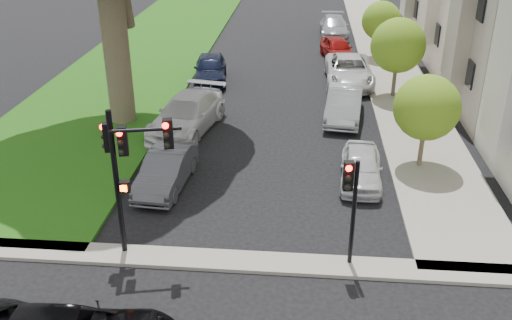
# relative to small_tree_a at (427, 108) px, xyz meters

# --- Properties ---
(ground) EXTENTS (140.00, 140.00, 0.00)m
(ground) POSITION_rel_small_tree_a_xyz_m (-6.20, -9.03, -2.55)
(ground) COLOR black
(ground) RESTS_ON ground
(grass_strip) EXTENTS (8.00, 44.00, 0.12)m
(grass_strip) POSITION_rel_small_tree_a_xyz_m (-15.20, 14.97, -2.49)
(grass_strip) COLOR #274F10
(grass_strip) RESTS_ON ground
(sidewalk_right) EXTENTS (3.50, 44.00, 0.12)m
(sidewalk_right) POSITION_rel_small_tree_a_xyz_m (0.55, 14.97, -2.49)
(sidewalk_right) COLOR #9D9482
(sidewalk_right) RESTS_ON ground
(sidewalk_cross) EXTENTS (60.00, 1.00, 0.12)m
(sidewalk_cross) POSITION_rel_small_tree_a_xyz_m (-6.20, -7.03, -2.49)
(sidewalk_cross) COLOR #9D9482
(sidewalk_cross) RESTS_ON ground
(small_tree_a) EXTENTS (2.55, 2.55, 3.83)m
(small_tree_a) POSITION_rel_small_tree_a_xyz_m (0.00, 0.00, 0.00)
(small_tree_a) COLOR #493E2D
(small_tree_a) RESTS_ON ground
(small_tree_b) EXTENTS (2.81, 2.81, 4.22)m
(small_tree_b) POSITION_rel_small_tree_a_xyz_m (-0.00, 8.37, 0.26)
(small_tree_b) COLOR #493E2D
(small_tree_b) RESTS_ON ground
(small_tree_c) EXTENTS (2.47, 2.47, 3.70)m
(small_tree_c) POSITION_rel_small_tree_a_xyz_m (-0.00, 15.90, -0.09)
(small_tree_c) COLOR #493E2D
(small_tree_c) RESTS_ON ground
(traffic_signal_main) EXTENTS (2.30, 0.65, 4.69)m
(traffic_signal_main) POSITION_rel_small_tree_a_xyz_m (-9.63, -6.80, 0.69)
(traffic_signal_main) COLOR black
(traffic_signal_main) RESTS_ON ground
(traffic_signal_secondary) EXTENTS (0.45, 0.36, 3.44)m
(traffic_signal_secondary) POSITION_rel_small_tree_a_xyz_m (-3.28, -6.84, -0.14)
(traffic_signal_secondary) COLOR black
(traffic_signal_secondary) RESTS_ON ground
(car_parked_0) EXTENTS (1.78, 3.89, 1.29)m
(car_parked_0) POSITION_rel_small_tree_a_xyz_m (-2.45, -1.46, -1.90)
(car_parked_0) COLOR silver
(car_parked_0) RESTS_ON ground
(car_parked_1) EXTENTS (2.11, 4.76, 1.52)m
(car_parked_1) POSITION_rel_small_tree_a_xyz_m (-2.76, 5.05, -1.79)
(car_parked_1) COLOR #999BA0
(car_parked_1) RESTS_ON ground
(car_parked_2) EXTENTS (2.64, 5.60, 1.55)m
(car_parked_2) POSITION_rel_small_tree_a_xyz_m (-2.23, 10.51, -1.77)
(car_parked_2) COLOR silver
(car_parked_2) RESTS_ON ground
(car_parked_3) EXTENTS (2.46, 4.37, 1.40)m
(car_parked_3) POSITION_rel_small_tree_a_xyz_m (-2.67, 15.57, -1.84)
(car_parked_3) COLOR maroon
(car_parked_3) RESTS_ON ground
(car_parked_4) EXTENTS (2.12, 5.02, 1.45)m
(car_parked_4) POSITION_rel_small_tree_a_xyz_m (-2.68, 21.78, -1.82)
(car_parked_4) COLOR #999BA0
(car_parked_4) RESTS_ON ground
(car_parked_5) EXTENTS (1.75, 4.21, 1.35)m
(car_parked_5) POSITION_rel_small_tree_a_xyz_m (-9.68, -2.48, -1.87)
(car_parked_5) COLOR #3F4247
(car_parked_5) RESTS_ON ground
(car_parked_6) EXTENTS (3.28, 5.88, 1.61)m
(car_parked_6) POSITION_rel_small_tree_a_xyz_m (-9.98, 2.94, -1.74)
(car_parked_6) COLOR silver
(car_parked_6) RESTS_ON ground
(car_parked_7) EXTENTS (2.37, 4.67, 1.53)m
(car_parked_7) POSITION_rel_small_tree_a_xyz_m (-10.10, 10.27, -1.78)
(car_parked_7) COLOR black
(car_parked_7) RESTS_ON ground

